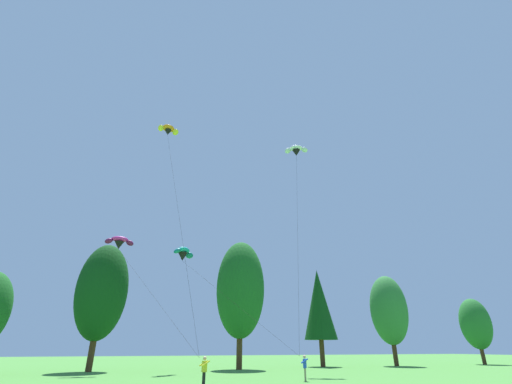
# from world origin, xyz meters

# --- Properties ---
(treeline_tree_c) EXTENTS (5.24, 5.24, 12.73)m
(treeline_tree_c) POSITION_xyz_m (-12.70, 41.05, 7.71)
(treeline_tree_c) COLOR #472D19
(treeline_tree_c) RESTS_ON ground_plane
(treeline_tree_d) EXTENTS (5.65, 5.65, 14.24)m
(treeline_tree_d) POSITION_xyz_m (2.49, 40.03, 8.62)
(treeline_tree_d) COLOR #472D19
(treeline_tree_d) RESTS_ON ground_plane
(treeline_tree_e) EXTENTS (4.24, 4.24, 12.01)m
(treeline_tree_e) POSITION_xyz_m (14.13, 42.09, 7.52)
(treeline_tree_e) COLOR #472D19
(treeline_tree_e) RESTS_ON ground_plane
(treeline_tree_f) EXTENTS (4.92, 4.92, 11.56)m
(treeline_tree_f) POSITION_xyz_m (24.17, 40.59, 7.00)
(treeline_tree_f) COLOR #472D19
(treeline_tree_f) RESTS_ON ground_plane
(treeline_tree_g) EXTENTS (4.24, 4.24, 9.05)m
(treeline_tree_g) POSITION_xyz_m (39.32, 40.22, 5.48)
(treeline_tree_g) COLOR #472D19
(treeline_tree_g) RESTS_ON ground_plane
(kite_flyer_near) EXTENTS (0.56, 0.60, 1.69)m
(kite_flyer_near) POSITION_xyz_m (-5.39, 22.21, 1.00)
(kite_flyer_near) COLOR black
(kite_flyer_near) RESTS_ON ground_plane
(kite_flyer_mid) EXTENTS (0.72, 0.74, 1.69)m
(kite_flyer_mid) POSITION_xyz_m (2.35, 24.15, 1.00)
(kite_flyer_mid) COLOR gray
(kite_flyer_mid) RESTS_ON ground_plane
(parafoil_kite_high_orange) EXTENTS (3.85, 11.90, 23.44)m
(parafoil_kite_high_orange) POSITION_xyz_m (-8.37, 33.52, 24.37)
(parafoil_kite_high_orange) COLOR orange
(parafoil_kite_mid_white) EXTENTS (7.13, 10.61, 24.34)m
(parafoil_kite_mid_white) POSITION_xyz_m (7.66, 33.87, 25.21)
(parafoil_kite_mid_white) COLOR white
(parafoil_kite_far_magenta) EXTENTS (7.47, 16.05, 11.38)m
(parafoil_kite_far_magenta) POSITION_xyz_m (-11.67, 37.69, 12.29)
(parafoil_kite_far_magenta) COLOR #D12893
(parafoil_kite_low_teal) EXTENTS (8.49, 13.92, 10.61)m
(parafoil_kite_low_teal) POSITION_xyz_m (-5.07, 36.79, 11.47)
(parafoil_kite_low_teal) COLOR teal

